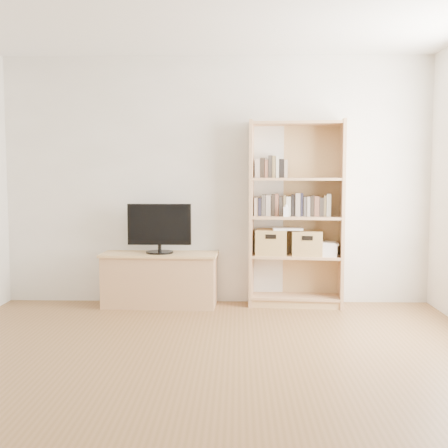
{
  "coord_description": "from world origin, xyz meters",
  "views": [
    {
      "loc": [
        0.23,
        -3.46,
        1.36
      ],
      "look_at": [
        0.09,
        1.9,
        0.89
      ],
      "focal_mm": 45.0,
      "sensor_mm": 36.0,
      "label": 1
    }
  ],
  "objects_px": {
    "baby_monitor": "(286,212)",
    "basket_right": "(307,243)",
    "bookshelf": "(296,214)",
    "basket_left": "(271,242)",
    "laptop": "(287,229)",
    "tv_stand": "(160,281)",
    "television": "(159,228)"
  },
  "relations": [
    {
      "from": "television",
      "to": "baby_monitor",
      "type": "distance_m",
      "value": 1.31
    },
    {
      "from": "bookshelf",
      "to": "basket_right",
      "type": "xyz_separation_m",
      "value": [
        0.12,
        -0.02,
        -0.3
      ]
    },
    {
      "from": "tv_stand",
      "to": "bookshelf",
      "type": "bearing_deg",
      "value": 4.22
    },
    {
      "from": "television",
      "to": "basket_left",
      "type": "distance_m",
      "value": 1.17
    },
    {
      "from": "basket_left",
      "to": "laptop",
      "type": "height_order",
      "value": "laptop"
    },
    {
      "from": "basket_right",
      "to": "basket_left",
      "type": "bearing_deg",
      "value": -177.52
    },
    {
      "from": "basket_left",
      "to": "laptop",
      "type": "bearing_deg",
      "value": -3.27
    },
    {
      "from": "television",
      "to": "basket_right",
      "type": "height_order",
      "value": "television"
    },
    {
      "from": "bookshelf",
      "to": "basket_left",
      "type": "xyz_separation_m",
      "value": [
        -0.26,
        0.02,
        -0.29
      ]
    },
    {
      "from": "basket_right",
      "to": "bookshelf",
      "type": "bearing_deg",
      "value": 179.88
    },
    {
      "from": "laptop",
      "to": "baby_monitor",
      "type": "bearing_deg",
      "value": -105.93
    },
    {
      "from": "bookshelf",
      "to": "basket_right",
      "type": "distance_m",
      "value": 0.32
    },
    {
      "from": "tv_stand",
      "to": "baby_monitor",
      "type": "height_order",
      "value": "baby_monitor"
    },
    {
      "from": "bookshelf",
      "to": "laptop",
      "type": "distance_m",
      "value": 0.18
    },
    {
      "from": "tv_stand",
      "to": "television",
      "type": "xyz_separation_m",
      "value": [
        0.0,
        0.0,
        0.55
      ]
    },
    {
      "from": "bookshelf",
      "to": "tv_stand",
      "type": "bearing_deg",
      "value": -172.82
    },
    {
      "from": "television",
      "to": "baby_monitor",
      "type": "xyz_separation_m",
      "value": [
        1.3,
        -0.05,
        0.18
      ]
    },
    {
      "from": "baby_monitor",
      "to": "bookshelf",
      "type": "bearing_deg",
      "value": 37.52
    },
    {
      "from": "bookshelf",
      "to": "basket_right",
      "type": "relative_size",
      "value": 6.25
    },
    {
      "from": "basket_left",
      "to": "tv_stand",
      "type": "bearing_deg",
      "value": -170.98
    },
    {
      "from": "tv_stand",
      "to": "laptop",
      "type": "distance_m",
      "value": 1.43
    },
    {
      "from": "television",
      "to": "laptop",
      "type": "height_order",
      "value": "television"
    },
    {
      "from": "bookshelf",
      "to": "basket_right",
      "type": "bearing_deg",
      "value": -2.6
    },
    {
      "from": "laptop",
      "to": "basket_right",
      "type": "bearing_deg",
      "value": -3.41
    },
    {
      "from": "television",
      "to": "basket_right",
      "type": "relative_size",
      "value": 2.14
    },
    {
      "from": "bookshelf",
      "to": "television",
      "type": "relative_size",
      "value": 2.93
    },
    {
      "from": "bookshelf",
      "to": "laptop",
      "type": "height_order",
      "value": "bookshelf"
    },
    {
      "from": "basket_left",
      "to": "laptop",
      "type": "xyz_separation_m",
      "value": [
        0.16,
        -0.03,
        0.14
      ]
    },
    {
      "from": "television",
      "to": "basket_left",
      "type": "height_order",
      "value": "television"
    },
    {
      "from": "basket_left",
      "to": "basket_right",
      "type": "bearing_deg",
      "value": 0.52
    },
    {
      "from": "bookshelf",
      "to": "television",
      "type": "distance_m",
      "value": 1.42
    },
    {
      "from": "baby_monitor",
      "to": "basket_right",
      "type": "height_order",
      "value": "baby_monitor"
    }
  ]
}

